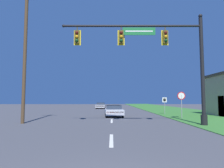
# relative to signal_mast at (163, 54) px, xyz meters

# --- Properties ---
(grass_verge_right) EXTENTS (10.00, 110.00, 0.04)m
(grass_verge_right) POSITION_rel_signal_mast_xyz_m (6.87, 19.04, -4.97)
(grass_verge_right) COLOR #38752D
(grass_verge_right) RESTS_ON ground
(road_center_line) EXTENTS (0.16, 34.80, 0.01)m
(road_center_line) POSITION_rel_signal_mast_xyz_m (-3.63, 11.04, -4.99)
(road_center_line) COLOR silver
(road_center_line) RESTS_ON ground
(signal_mast) EXTENTS (10.18, 0.47, 7.90)m
(signal_mast) POSITION_rel_signal_mast_xyz_m (0.00, 0.00, 0.00)
(signal_mast) COLOR black
(signal_mast) RESTS_ON grass_verge_right
(car_ahead) EXTENTS (2.07, 4.56, 1.19)m
(car_ahead) POSITION_rel_signal_mast_xyz_m (-3.43, 7.85, -4.39)
(car_ahead) COLOR black
(car_ahead) RESTS_ON ground
(far_car) EXTENTS (1.82, 4.23, 1.19)m
(far_car) POSITION_rel_signal_mast_xyz_m (-5.94, 27.35, -4.39)
(far_car) COLOR black
(far_car) RESTS_ON ground
(stop_sign) EXTENTS (0.76, 0.07, 2.50)m
(stop_sign) POSITION_rel_signal_mast_xyz_m (3.03, 5.17, -3.13)
(stop_sign) COLOR gray
(stop_sign) RESTS_ON grass_verge_right
(route_sign_post) EXTENTS (0.55, 0.06, 2.03)m
(route_sign_post) POSITION_rel_signal_mast_xyz_m (2.87, 10.69, -3.47)
(route_sign_post) COLOR gray
(route_sign_post) RESTS_ON grass_verge_right
(utility_pole_near) EXTENTS (1.80, 0.26, 10.66)m
(utility_pole_near) POSITION_rel_signal_mast_xyz_m (-10.33, 1.24, 0.50)
(utility_pole_near) COLOR #4C3823
(utility_pole_near) RESTS_ON ground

